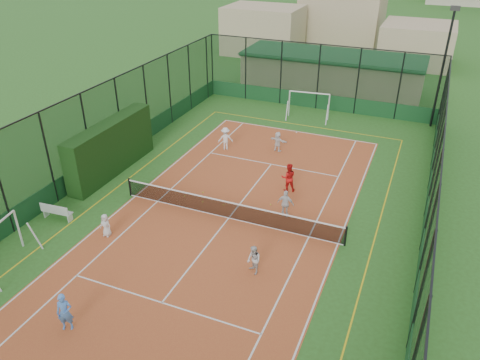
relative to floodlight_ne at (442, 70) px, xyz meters
The scene contains 17 objects.
ground 19.15m from the floodlight_ne, 117.39° to the right, with size 300.00×300.00×0.00m, color #2E5C1F.
court_slab 19.14m from the floodlight_ne, 117.39° to the right, with size 11.17×23.97×0.01m, color #A74025.
tennis_net 19.04m from the floodlight_ne, 117.39° to the right, with size 11.67×0.12×1.06m, color black, non-canonical shape.
perimeter_fence 18.77m from the floodlight_ne, 117.39° to the right, with size 18.12×34.12×5.00m, color black, non-canonical shape.
floodlight_ne is the anchor object (origin of this frame).
clubhouse 10.47m from the floodlight_ne, 147.88° to the left, with size 15.20×7.20×3.15m, color tan, non-canonical shape.
hedge_left 22.48m from the floodlight_ne, 139.20° to the right, with size 1.04×6.96×3.04m, color black.
white_bench 26.04m from the floodlight_ne, 129.50° to the right, with size 1.60×0.44×0.90m, color white, non-canonical shape.
futsal_goal_far 9.36m from the floodlight_ne, 167.76° to the right, with size 3.04×0.88×1.96m, color white, non-canonical shape.
child_near_left 24.39m from the floodlight_ne, 123.42° to the right, with size 0.56×0.37×1.15m, color silver.
child_near_mid 27.93m from the floodlight_ne, 113.52° to the right, with size 0.57×0.37×1.55m, color #518DE8.
child_near_right 21.12m from the floodlight_ne, 106.62° to the right, with size 0.64×0.50×1.32m, color silver.
child_far_left 15.59m from the floodlight_ne, 142.36° to the right, with size 0.96×0.55×1.49m, color white.
child_far_right 16.83m from the floodlight_ne, 111.61° to the right, with size 0.85×0.35×1.45m, color silver.
child_far_back 12.60m from the floodlight_ne, 137.13° to the right, with size 1.21×0.38×1.30m, color white.
coach 14.86m from the floodlight_ne, 117.64° to the right, with size 0.79×0.61×1.62m, color red.
tennis_balls 18.66m from the floodlight_ne, 122.86° to the right, with size 4.63×1.17×0.07m.
Camera 1 is at (8.02, -17.72, 12.97)m, focal length 35.00 mm.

